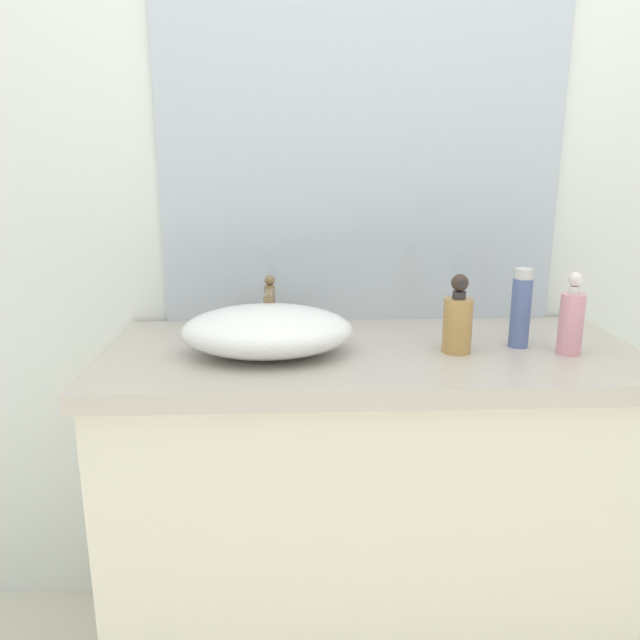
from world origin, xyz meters
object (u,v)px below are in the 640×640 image
sink_basin (267,330)px  soap_dispenser (458,320)px  lotion_bottle (571,320)px  perfume_bottle (521,309)px

sink_basin → soap_dispenser: bearing=-0.7°
sink_basin → lotion_bottle: 0.73m
lotion_bottle → perfume_bottle: 0.12m
lotion_bottle → soap_dispenser: bearing=175.0°
perfume_bottle → soap_dispenser: bearing=-167.1°
soap_dispenser → perfume_bottle: size_ratio=0.97×
soap_dispenser → sink_basin: bearing=179.3°
soap_dispenser → perfume_bottle: perfume_bottle is taller
soap_dispenser → lotion_bottle: 0.27m
sink_basin → soap_dispenser: (0.46, -0.01, 0.02)m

